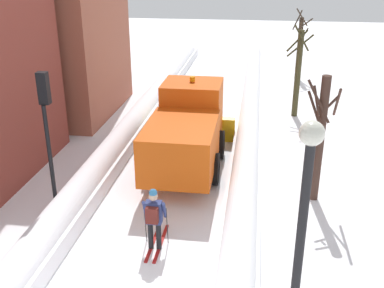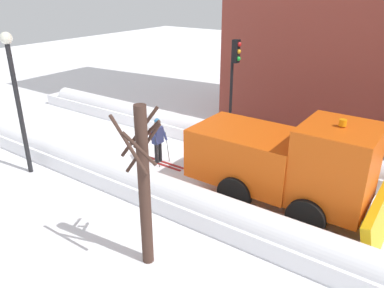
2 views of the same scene
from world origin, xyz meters
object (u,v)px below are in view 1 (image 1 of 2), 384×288
Objects in this scene: traffic_light_pole at (47,118)px; bare_tree_far at (299,46)px; plow_truck at (187,130)px; bare_tree_near at (320,136)px; bare_tree_mid at (298,72)px; street_lamp at (302,224)px; skier at (154,217)px.

bare_tree_far is at bearing 65.44° from traffic_light_pole.
bare_tree_near is (4.41, -1.73, 0.69)m from plow_truck.
bare_tree_near is 0.92× the size of bare_tree_mid.
bare_tree_near is 8.40m from bare_tree_mid.
bare_tree_near reaches higher than plow_truck.
traffic_light_pole is 13.03m from bare_tree_mid.
bare_tree_mid is at bearing 57.03° from plow_truck.
plow_truck is at bearing 48.47° from traffic_light_pole.
bare_tree_mid reaches higher than bare_tree_near.
bare_tree_mid is at bearing 90.62° from bare_tree_near.
traffic_light_pole is at bearing -165.06° from bare_tree_near.
street_lamp is 23.05m from bare_tree_far.
street_lamp is at bearing -99.70° from bare_tree_near.
bare_tree_near is at bearing 80.30° from street_lamp.
traffic_light_pole is 8.13m from street_lamp.
bare_tree_mid is (1.07, 15.17, -0.99)m from street_lamp.
street_lamp reaches higher than traffic_light_pole.
traffic_light_pole is at bearing 144.73° from street_lamp.
traffic_light_pole reaches higher than plow_truck.
plow_truck is 1.47× the size of bare_tree_near.
street_lamp is at bearing -94.27° from bare_tree_far.
street_lamp is at bearing -94.02° from bare_tree_mid.
bare_tree_far is (5.05, 19.61, 1.04)m from skier.
plow_truck is at bearing 89.15° from skier.
skier is 0.36× the size of street_lamp.
traffic_light_pole is 20.11m from bare_tree_far.
skier is 5.77m from bare_tree_near.
skier is 20.28m from bare_tree_far.
bare_tree_near is at bearing -21.45° from plow_truck.
street_lamp is (3.33, -3.34, 2.18)m from skier.
traffic_light_pole is at bearing -126.32° from bare_tree_mid.
skier is 0.44× the size of bare_tree_near.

